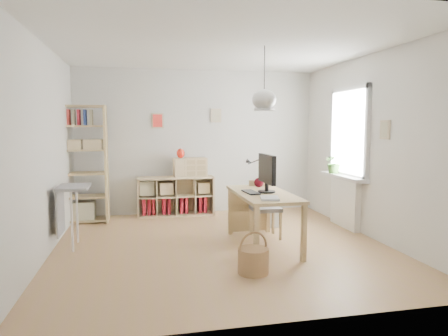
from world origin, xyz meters
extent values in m
plane|color=#AA7E55|center=(0.00, 0.00, 0.00)|extent=(4.50, 4.50, 0.00)
plane|color=white|center=(0.00, 2.25, 1.35)|extent=(4.50, 0.00, 4.50)
plane|color=white|center=(0.00, -2.25, 1.35)|extent=(4.50, 0.00, 4.50)
plane|color=white|center=(-2.25, 0.00, 1.35)|extent=(0.00, 4.50, 4.50)
plane|color=white|center=(2.25, 0.00, 1.35)|extent=(0.00, 4.50, 4.50)
plane|color=white|center=(0.00, 0.00, 2.70)|extent=(4.50, 4.50, 0.00)
cylinder|color=black|center=(0.55, -0.15, 2.36)|extent=(0.01, 0.01, 0.68)
ellipsoid|color=white|center=(0.55, -0.15, 2.00)|extent=(0.32, 0.32, 0.27)
cube|color=white|center=(2.23, 0.60, 1.55)|extent=(0.03, 1.00, 1.30)
cube|color=white|center=(2.21, 0.06, 1.55)|extent=(0.06, 0.08, 1.46)
cube|color=white|center=(2.21, 1.14, 1.55)|extent=(0.06, 0.08, 1.46)
cube|color=white|center=(2.21, 0.60, 2.24)|extent=(0.06, 1.16, 0.08)
cube|color=white|center=(2.21, 0.60, 0.86)|extent=(0.06, 1.16, 0.08)
cube|color=white|center=(2.19, 0.60, 0.40)|extent=(0.10, 0.80, 0.80)
cube|color=white|center=(2.14, 0.60, 0.83)|extent=(0.22, 1.20, 0.06)
cube|color=tan|center=(0.55, -0.15, 0.73)|extent=(0.70, 1.50, 0.04)
cube|color=tan|center=(0.25, -0.85, 0.35)|extent=(0.06, 0.06, 0.71)
cube|color=tan|center=(0.25, 0.55, 0.35)|extent=(0.06, 0.06, 0.71)
cube|color=tan|center=(0.85, -0.85, 0.35)|extent=(0.06, 0.06, 0.71)
cube|color=tan|center=(0.85, 0.55, 0.35)|extent=(0.06, 0.06, 0.71)
cube|color=beige|center=(-0.45, 2.04, 0.01)|extent=(1.40, 0.38, 0.03)
cube|color=beige|center=(-0.45, 2.04, 0.70)|extent=(1.40, 0.38, 0.03)
cube|color=beige|center=(-1.14, 2.04, 0.36)|extent=(0.03, 0.38, 0.72)
cube|color=beige|center=(0.23, 2.04, 0.36)|extent=(0.03, 0.38, 0.72)
cube|color=beige|center=(-0.45, 2.22, 0.36)|extent=(1.40, 0.02, 0.72)
cube|color=maroon|center=(-1.03, 2.06, 0.19)|extent=(0.06, 0.26, 0.30)
cube|color=maroon|center=(-0.94, 2.06, 0.19)|extent=(0.05, 0.26, 0.30)
cube|color=maroon|center=(-0.86, 2.06, 0.19)|extent=(0.05, 0.26, 0.30)
cube|color=maroon|center=(-0.67, 2.06, 0.19)|extent=(0.05, 0.26, 0.30)
cube|color=maroon|center=(-0.58, 2.06, 0.19)|extent=(0.05, 0.26, 0.30)
cube|color=maroon|center=(-0.35, 2.06, 0.19)|extent=(0.06, 0.26, 0.30)
cube|color=maroon|center=(-0.26, 2.06, 0.19)|extent=(0.06, 0.26, 0.30)
cube|color=maroon|center=(0.00, 2.06, 0.19)|extent=(0.06, 0.26, 0.30)
cube|color=maroon|center=(0.09, 2.06, 0.19)|extent=(0.05, 0.26, 0.30)
cube|color=tan|center=(-2.41, 1.80, 1.00)|extent=(0.04, 0.38, 2.00)
cube|color=tan|center=(-1.65, 1.80, 1.00)|extent=(0.04, 0.38, 2.00)
cube|color=tan|center=(-2.03, 1.80, 0.05)|extent=(0.76, 0.38, 0.03)
cube|color=tan|center=(-2.03, 1.80, 0.45)|extent=(0.76, 0.38, 0.03)
cube|color=tan|center=(-2.03, 1.80, 0.85)|extent=(0.76, 0.38, 0.03)
cube|color=tan|center=(-2.03, 1.80, 1.25)|extent=(0.76, 0.38, 0.03)
cube|color=tan|center=(-2.03, 1.80, 1.65)|extent=(0.76, 0.38, 0.03)
cube|color=tan|center=(-2.03, 1.80, 1.98)|extent=(0.76, 0.38, 0.03)
cube|color=navy|center=(-2.31, 1.80, 1.79)|extent=(0.04, 0.18, 0.26)
cube|color=maroon|center=(-2.23, 1.80, 1.79)|extent=(0.04, 0.18, 0.26)
cube|color=#BDB690|center=(-2.15, 1.80, 1.79)|extent=(0.04, 0.18, 0.26)
cube|color=maroon|center=(-2.07, 1.80, 1.79)|extent=(0.04, 0.18, 0.26)
cube|color=navy|center=(-1.97, 1.80, 1.79)|extent=(0.04, 0.18, 0.26)
cube|color=#BDB690|center=(-1.87, 1.80, 1.79)|extent=(0.04, 0.18, 0.26)
cube|color=#959597|center=(-1.97, 0.35, 0.83)|extent=(0.40, 0.55, 0.04)
cylinder|color=white|center=(-1.97, 0.13, 0.41)|extent=(0.03, 0.03, 0.82)
cylinder|color=white|center=(-1.97, 0.57, 0.41)|extent=(0.03, 0.03, 0.82)
cube|color=#959597|center=(-2.15, 0.35, 0.50)|extent=(0.02, 0.50, 0.62)
cube|color=#959597|center=(0.72, 0.27, 0.44)|extent=(0.42, 0.42, 0.06)
cube|color=tan|center=(0.54, 0.10, 0.20)|extent=(0.03, 0.03, 0.41)
cube|color=tan|center=(0.55, 0.45, 0.20)|extent=(0.03, 0.03, 0.41)
cube|color=tan|center=(0.89, 0.09, 0.20)|extent=(0.03, 0.03, 0.41)
cube|color=tan|center=(0.90, 0.44, 0.20)|extent=(0.03, 0.03, 0.41)
cube|color=tan|center=(0.73, 0.45, 0.65)|extent=(0.41, 0.04, 0.37)
cylinder|color=#9A6C45|center=(0.14, -1.10, 0.14)|extent=(0.35, 0.35, 0.29)
torus|color=#9A6C45|center=(0.14, -1.10, 0.31)|extent=(0.35, 0.11, 0.35)
cube|color=#BCBBB7|center=(0.84, 0.92, 0.01)|extent=(0.64, 0.49, 0.02)
cube|color=#BCBBB7|center=(0.56, 0.87, 0.15)|extent=(0.09, 0.40, 0.30)
cube|color=#BCBBB7|center=(1.11, 0.97, 0.15)|extent=(0.09, 0.40, 0.30)
cube|color=#BCBBB7|center=(0.87, 0.74, 0.15)|extent=(0.57, 0.12, 0.30)
cube|color=#BCBBB7|center=(0.81, 1.11, 0.15)|extent=(0.57, 0.12, 0.30)
cube|color=#BCBBB7|center=(0.78, 1.27, 0.43)|extent=(0.60, 0.29, 0.37)
sphere|color=yellow|center=(0.71, 0.84, 0.22)|extent=(0.13, 0.13, 0.13)
sphere|color=#1779A7|center=(0.93, 0.99, 0.22)|extent=(0.13, 0.13, 0.13)
sphere|color=#B65E16|center=(0.82, 0.90, 0.22)|extent=(0.13, 0.13, 0.13)
sphere|color=green|center=(1.01, 0.87, 0.22)|extent=(0.13, 0.13, 0.13)
cylinder|color=black|center=(0.60, -0.15, 0.76)|extent=(0.24, 0.24, 0.02)
cylinder|color=black|center=(0.60, -0.15, 0.83)|extent=(0.05, 0.05, 0.11)
cube|color=black|center=(0.60, -0.15, 1.07)|extent=(0.06, 0.60, 0.39)
cube|color=black|center=(0.38, -0.14, 0.76)|extent=(0.17, 0.40, 0.02)
cylinder|color=black|center=(0.82, 0.48, 0.77)|extent=(0.06, 0.06, 0.04)
cylinder|color=black|center=(0.82, 0.48, 0.96)|extent=(0.02, 0.02, 0.38)
cone|color=black|center=(0.50, 0.40, 1.13)|extent=(0.09, 0.07, 0.09)
sphere|color=#520A13|center=(0.63, 0.32, 0.82)|extent=(0.14, 0.14, 0.14)
cube|color=white|center=(0.48, -0.65, 0.76)|extent=(0.28, 0.32, 0.03)
cube|color=beige|center=(-0.18, 2.04, 0.89)|extent=(0.62, 0.32, 0.34)
ellipsoid|color=#AD1C0E|center=(-0.35, 2.04, 1.15)|extent=(0.15, 0.15, 0.18)
imported|color=#3B6A27|center=(2.12, 0.87, 1.04)|extent=(0.37, 0.34, 0.36)
camera|label=1|loc=(-1.08, -5.28, 1.65)|focal=32.00mm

